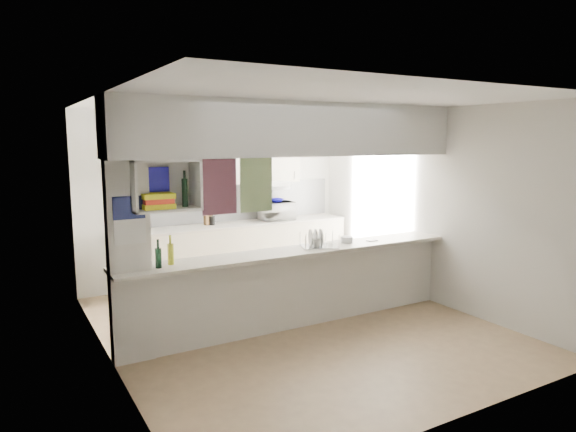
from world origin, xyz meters
TOP-DOWN VIEW (x-y plane):
  - floor at (0.00, 0.00)m, footprint 4.80×4.80m
  - ceiling at (0.00, 0.00)m, footprint 4.80×4.80m
  - wall_back at (0.00, 2.40)m, footprint 4.20×0.00m
  - wall_left at (-2.10, 0.00)m, footprint 0.00×4.80m
  - wall_right at (2.10, 0.00)m, footprint 0.00×4.80m
  - servery_partition at (-0.17, 0.00)m, footprint 4.20×0.50m
  - cubby_shelf at (-1.57, -0.06)m, footprint 0.65×0.35m
  - kitchen_run at (0.16, 2.14)m, footprint 3.60×0.63m
  - microwave at (0.89, 2.08)m, footprint 0.55×0.40m
  - bowl at (0.86, 2.07)m, footprint 0.23×0.23m
  - dish_rack at (0.32, 0.00)m, footprint 0.51×0.44m
  - cup at (0.26, -0.03)m, footprint 0.13×0.13m
  - wine_bottles at (-1.55, -0.01)m, footprint 0.21×0.14m
  - plastic_tubs at (0.78, 0.05)m, footprint 0.50×0.18m
  - utensil_jar at (-0.19, 2.15)m, footprint 0.10×0.10m
  - knife_block at (-0.24, 2.18)m, footprint 0.12×0.10m

SIDE VIEW (x-z plane):
  - floor at x=0.00m, z-range 0.00..0.00m
  - kitchen_run at x=0.16m, z-range -0.29..1.95m
  - plastic_tubs at x=0.78m, z-range 0.92..0.99m
  - cup at x=0.26m, z-range 0.94..1.03m
  - utensil_jar at x=-0.19m, z-range 0.92..1.06m
  - dish_rack at x=0.32m, z-range 0.90..1.12m
  - knife_block at x=-0.24m, z-range 0.92..1.13m
  - wine_bottles at x=-1.55m, z-range 0.88..1.19m
  - microwave at x=0.89m, z-range 0.92..1.21m
  - bowl at x=0.86m, z-range 1.21..1.27m
  - wall_back at x=0.00m, z-range -0.80..3.40m
  - wall_left at x=-2.10m, z-range -1.10..3.70m
  - wall_right at x=2.10m, z-range -1.10..3.70m
  - servery_partition at x=-0.17m, z-range 0.36..2.96m
  - cubby_shelf at x=-1.57m, z-range 1.46..1.96m
  - ceiling at x=0.00m, z-range 2.60..2.60m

